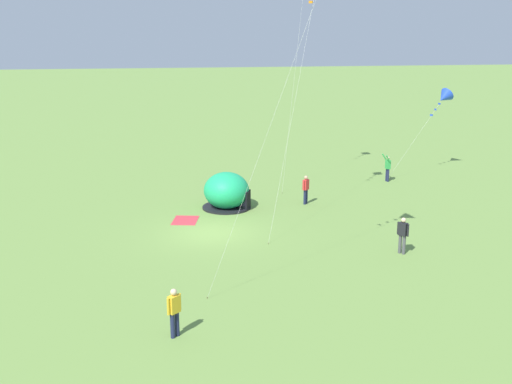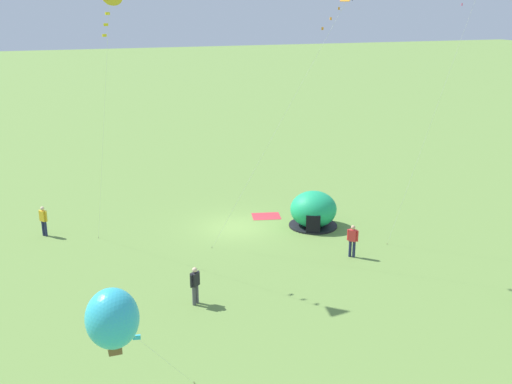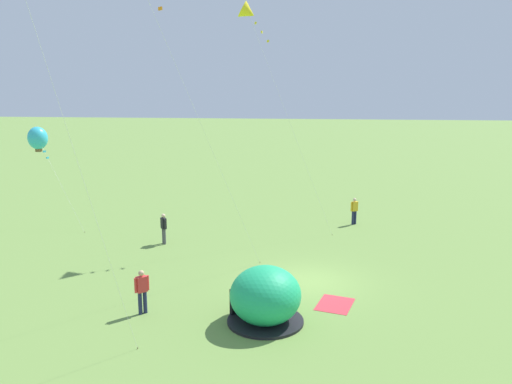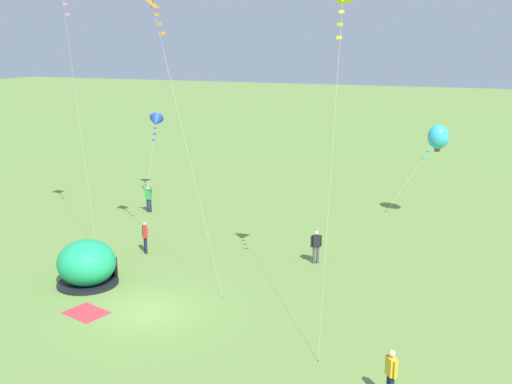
{
  "view_description": "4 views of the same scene",
  "coord_description": "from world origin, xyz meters",
  "views": [
    {
      "loc": [
        28.66,
        -2.93,
        9.79
      ],
      "look_at": [
        2.85,
        1.8,
        2.81
      ],
      "focal_mm": 42.0,
      "sensor_mm": 36.0,
      "label": 1
    },
    {
      "loc": [
        9.89,
        31.02,
        12.4
      ],
      "look_at": [
        0.38,
        4.56,
        3.54
      ],
      "focal_mm": 42.0,
      "sensor_mm": 36.0,
      "label": 2
    },
    {
      "loc": [
        -21.15,
        -0.89,
        8.19
      ],
      "look_at": [
        0.94,
        2.55,
        3.81
      ],
      "focal_mm": 35.0,
      "sensor_mm": 36.0,
      "label": 3
    },
    {
      "loc": [
        13.38,
        -19.16,
        10.73
      ],
      "look_at": [
        2.24,
        5.87,
        4.05
      ],
      "focal_mm": 42.0,
      "sensor_mm": 36.0,
      "label": 4
    }
  ],
  "objects": [
    {
      "name": "person_near_tent",
      "position": [
        10.45,
        -2.33,
        0.96
      ],
      "size": [
        0.42,
        0.48,
        1.72
      ],
      "color": "#1E2347",
      "rests_on": "ground"
    },
    {
      "name": "person_strolling",
      "position": [
        4.49,
        8.29,
        0.96
      ],
      "size": [
        0.49,
        0.42,
        1.72
      ],
      "color": "#4C4C51",
      "rests_on": "ground"
    },
    {
      "name": "person_with_toddler",
      "position": [
        -4.29,
        6.09,
        0.96
      ],
      "size": [
        0.45,
        0.44,
        1.72
      ],
      "color": "#1E2347",
      "rests_on": "ground"
    },
    {
      "name": "kite_cyan",
      "position": [
        8.85,
        18.21,
        5.38
      ],
      "size": [
        3.54,
        5.06,
        6.13
      ],
      "color": "silver",
      "rests_on": "ground"
    },
    {
      "name": "picnic_blanket",
      "position": [
        -2.33,
        -1.14,
        0.01
      ],
      "size": [
        1.95,
        1.66,
        0.01
      ],
      "primitive_type": "cube",
      "rotation": [
        0.0,
        0.0,
        -0.23
      ],
      "color": "#CC333D",
      "rests_on": "ground"
    },
    {
      "name": "popup_tent",
      "position": [
        -4.3,
        1.39,
        1.0
      ],
      "size": [
        2.81,
        2.81,
        2.1
      ],
      "color": "#1EAD6B",
      "rests_on": "ground"
    },
    {
      "name": "kite_yellow",
      "position": [
        6.74,
        3.87,
        12.53
      ],
      "size": [
        1.52,
        5.5,
        13.14
      ],
      "color": "silver",
      "rests_on": "ground"
    },
    {
      "name": "ground_plane",
      "position": [
        0.0,
        0.0,
        0.0
      ],
      "size": [
        300.0,
        300.0,
        0.0
      ],
      "primitive_type": "plane",
      "color": "olive"
    }
  ]
}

